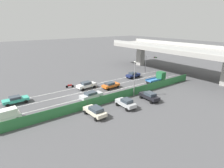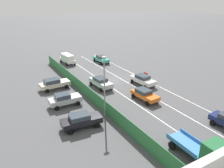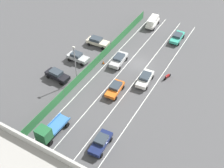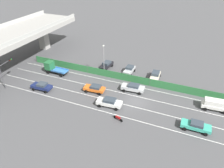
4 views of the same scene
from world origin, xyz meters
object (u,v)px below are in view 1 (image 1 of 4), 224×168
car_van_white (4,115)px  car_taxi_teal (16,100)px  parked_wagon_silver (126,103)px  traffic_cone (104,100)px  car_sedan_silver (91,95)px  parked_sedan_cream (95,111)px  street_lamp (134,76)px  car_sedan_navy (133,75)px  traffic_light (150,61)px  flatbed_truck_blue (159,77)px  motorcycle (70,86)px  car_taxi_orange (111,85)px  parked_sedan_dark (149,96)px  car_sedan_white (86,85)px

car_van_white → car_taxi_teal: bearing=157.8°
parked_wagon_silver → traffic_cone: 4.92m
traffic_cone → car_sedan_silver: bearing=-149.0°
parked_sedan_cream → car_taxi_teal: bearing=-144.1°
car_van_white → street_lamp: bearing=81.3°
car_sedan_navy → parked_sedan_cream: (13.49, -20.70, 0.05)m
traffic_light → street_lamp: 20.77m
car_sedan_navy → flatbed_truck_blue: flatbed_truck_blue is taller
car_sedan_silver → motorcycle: (-9.48, -0.44, -0.46)m
car_taxi_teal → car_taxi_orange: size_ratio=1.06×
parked_sedan_cream → car_sedan_silver: bearing=154.9°
car_van_white → motorcycle: size_ratio=2.51×
car_sedan_silver → traffic_cone: size_ratio=6.96×
motorcycle → parked_sedan_dark: size_ratio=0.41×
car_taxi_orange → parked_sedan_dark: (10.43, 2.05, 0.07)m
parked_sedan_dark → traffic_cone: parked_sedan_dark is taller
traffic_cone → car_taxi_orange: bearing=135.2°
motorcycle → street_lamp: 16.28m
car_sedan_navy → motorcycle: (-2.61, -18.03, -0.43)m
car_taxi_teal → parked_sedan_dark: bearing=57.6°
car_taxi_orange → traffic_light: size_ratio=0.81×
traffic_cone → traffic_light: bearing=113.8°
car_sedan_navy → flatbed_truck_blue: (7.12, 2.45, 0.48)m
traffic_light → car_taxi_teal: bearing=-88.0°
traffic_light → car_van_white: bearing=-78.8°
flatbed_truck_blue → car_sedan_silver: bearing=-90.7°
car_taxi_orange → car_sedan_navy: bearing=109.1°
car_sedan_navy → car_van_white: bearing=-78.2°
car_taxi_teal → car_van_white: car_van_white is taller
flatbed_truck_blue → parked_sedan_dark: bearing=-57.4°
parked_wagon_silver → traffic_cone: bearing=-159.6°
car_sedan_navy → traffic_light: size_ratio=0.81×
motorcycle → car_van_white: bearing=-57.8°
motorcycle → street_lamp: (13.17, 8.66, 4.06)m
car_van_white → car_sedan_white: bearing=110.0°
flatbed_truck_blue → parked_sedan_cream: bearing=-74.6°
car_sedan_silver → car_van_white: 15.53m
car_taxi_teal → parked_sedan_dark: parked_sedan_dark is taller
parked_sedan_cream → street_lamp: bearing=104.5°
car_sedan_white → traffic_light: 23.12m
flatbed_truck_blue → parked_sedan_cream: size_ratio=1.19×
parked_sedan_dark → street_lamp: (-3.50, -0.98, 3.59)m
flatbed_truck_blue → parked_wagon_silver: (6.79, -16.86, -0.43)m
car_sedan_silver → car_sedan_white: bearing=159.3°
car_sedan_silver → traffic_light: traffic_light is taller
car_sedan_white → traffic_light: bearing=93.9°
car_sedan_white → car_van_white: size_ratio=1.01×
parked_sedan_cream → traffic_light: 32.14m
parked_wagon_silver → traffic_cone: (-4.58, -1.70, -0.61)m
street_lamp → traffic_light: bearing=124.5°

